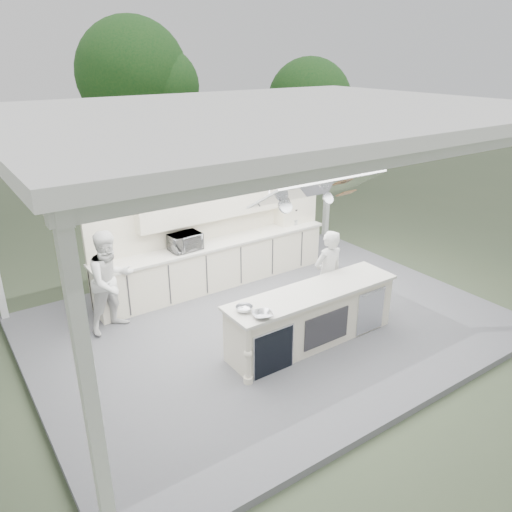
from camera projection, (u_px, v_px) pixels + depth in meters
ground at (270, 328)px, 9.02m from camera, size 90.00×90.00×0.00m
stage_deck at (270, 325)px, 9.00m from camera, size 8.00×6.00×0.12m
tent at (273, 117)px, 7.59m from camera, size 8.20×6.20×3.86m
demo_island at (311, 317)px, 8.19m from camera, size 3.10×0.79×0.95m
back_counter at (216, 263)px, 10.24m from camera, size 5.08×0.72×0.95m
back_wall_unit at (228, 212)px, 10.26m from camera, size 5.05×0.48×2.25m
tree_cluster at (78, 99)px, 15.13m from camera, size 19.55×9.40×5.85m
head_chef at (328, 275)px, 8.86m from camera, size 0.62×0.41×1.66m
sous_chef at (111, 281)px, 8.46m from camera, size 1.03×0.89×1.80m
toaster_oven at (185, 242)px, 9.59m from camera, size 0.62×0.44×0.33m
bowl_large at (263, 315)px, 7.21m from camera, size 0.37×0.37×0.07m
bowl_small at (244, 309)px, 7.37m from camera, size 0.30×0.30×0.08m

